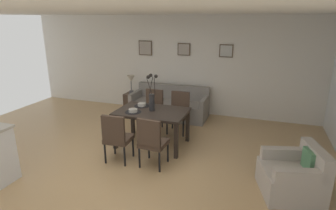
{
  "coord_description": "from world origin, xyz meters",
  "views": [
    {
      "loc": [
        2.1,
        -3.97,
        2.51
      ],
      "look_at": [
        0.43,
        0.86,
        0.91
      ],
      "focal_mm": 29.76,
      "sensor_mm": 36.0,
      "label": 1
    }
  ],
  "objects_px": {
    "dining_table": "(152,115)",
    "table_lamp": "(131,80)",
    "framed_picture_center": "(184,49)",
    "framed_picture_right": "(226,51)",
    "bowl_near_left": "(133,110)",
    "side_table": "(132,102)",
    "dining_chair_near_left": "(117,136)",
    "sofa": "(170,106)",
    "dining_chair_near_right": "(153,107)",
    "dining_chair_far_right": "(179,110)",
    "framed_picture_left": "(145,48)",
    "bowl_near_right": "(142,104)",
    "centerpiece_vase": "(152,97)",
    "dining_chair_far_left": "(152,140)",
    "armchair": "(293,176)"
  },
  "relations": [
    {
      "from": "dining_chair_near_left",
      "to": "framed_picture_right",
      "type": "height_order",
      "value": "framed_picture_right"
    },
    {
      "from": "bowl_near_left",
      "to": "framed_picture_center",
      "type": "height_order",
      "value": "framed_picture_center"
    },
    {
      "from": "bowl_near_left",
      "to": "sofa",
      "type": "relative_size",
      "value": 0.09
    },
    {
      "from": "dining_chair_near_left",
      "to": "table_lamp",
      "type": "xyz_separation_m",
      "value": [
        -1.04,
        2.7,
        0.38
      ]
    },
    {
      "from": "bowl_near_left",
      "to": "bowl_near_right",
      "type": "height_order",
      "value": "same"
    },
    {
      "from": "bowl_near_left",
      "to": "framed_picture_right",
      "type": "distance_m",
      "value": 3.0
    },
    {
      "from": "framed_picture_center",
      "to": "centerpiece_vase",
      "type": "bearing_deg",
      "value": -89.98
    },
    {
      "from": "dining_chair_far_left",
      "to": "framed_picture_left",
      "type": "xyz_separation_m",
      "value": [
        -1.44,
        3.11,
        1.22
      ]
    },
    {
      "from": "bowl_near_right",
      "to": "table_lamp",
      "type": "height_order",
      "value": "table_lamp"
    },
    {
      "from": "framed_picture_center",
      "to": "framed_picture_left",
      "type": "bearing_deg",
      "value": -180.0
    },
    {
      "from": "dining_chair_far_left",
      "to": "table_lamp",
      "type": "xyz_separation_m",
      "value": [
        -1.7,
        2.66,
        0.38
      ]
    },
    {
      "from": "framed_picture_center",
      "to": "bowl_near_left",
      "type": "bearing_deg",
      "value": -97.26
    },
    {
      "from": "armchair",
      "to": "framed_picture_right",
      "type": "distance_m",
      "value": 3.78
    },
    {
      "from": "framed_picture_center",
      "to": "dining_chair_far_right",
      "type": "bearing_deg",
      "value": -77.78
    },
    {
      "from": "bowl_near_left",
      "to": "side_table",
      "type": "xyz_separation_m",
      "value": [
        -1.04,
        2.02,
        -0.52
      ]
    },
    {
      "from": "dining_table",
      "to": "framed_picture_left",
      "type": "xyz_separation_m",
      "value": [
        -1.1,
        2.26,
        1.08
      ]
    },
    {
      "from": "dining_chair_near_left",
      "to": "sofa",
      "type": "xyz_separation_m",
      "value": [
        0.1,
        2.66,
        -0.23
      ]
    },
    {
      "from": "armchair",
      "to": "framed_picture_right",
      "type": "height_order",
      "value": "framed_picture_right"
    },
    {
      "from": "bowl_near_right",
      "to": "table_lamp",
      "type": "relative_size",
      "value": 0.33
    },
    {
      "from": "framed_picture_left",
      "to": "side_table",
      "type": "bearing_deg",
      "value": -119.39
    },
    {
      "from": "dining_chair_near_left",
      "to": "framed_picture_right",
      "type": "distance_m",
      "value": 3.66
    },
    {
      "from": "dining_chair_far_right",
      "to": "framed_picture_left",
      "type": "xyz_separation_m",
      "value": [
        -1.41,
        1.4,
        1.22
      ]
    },
    {
      "from": "framed_picture_center",
      "to": "table_lamp",
      "type": "bearing_deg",
      "value": -161.68
    },
    {
      "from": "side_table",
      "to": "framed_picture_left",
      "type": "bearing_deg",
      "value": 60.61
    },
    {
      "from": "framed_picture_center",
      "to": "framed_picture_right",
      "type": "height_order",
      "value": "framed_picture_right"
    },
    {
      "from": "armchair",
      "to": "bowl_near_left",
      "type": "bearing_deg",
      "value": 166.9
    },
    {
      "from": "dining_table",
      "to": "centerpiece_vase",
      "type": "relative_size",
      "value": 1.9
    },
    {
      "from": "dining_chair_near_left",
      "to": "side_table",
      "type": "relative_size",
      "value": 1.77
    },
    {
      "from": "side_table",
      "to": "framed_picture_right",
      "type": "height_order",
      "value": "framed_picture_right"
    },
    {
      "from": "framed_picture_center",
      "to": "framed_picture_right",
      "type": "distance_m",
      "value": 1.1
    },
    {
      "from": "centerpiece_vase",
      "to": "dining_chair_near_right",
      "type": "bearing_deg",
      "value": 111.23
    },
    {
      "from": "dining_chair_near_right",
      "to": "table_lamp",
      "type": "xyz_separation_m",
      "value": [
        -1.02,
        0.96,
        0.38
      ]
    },
    {
      "from": "dining_table",
      "to": "framed_picture_right",
      "type": "bearing_deg",
      "value": 64.01
    },
    {
      "from": "dining_chair_far_left",
      "to": "armchair",
      "type": "height_order",
      "value": "dining_chair_far_left"
    },
    {
      "from": "side_table",
      "to": "sofa",
      "type": "bearing_deg",
      "value": -1.66
    },
    {
      "from": "dining_table",
      "to": "table_lamp",
      "type": "height_order",
      "value": "table_lamp"
    },
    {
      "from": "dining_chair_near_right",
      "to": "framed_picture_center",
      "type": "relative_size",
      "value": 2.7
    },
    {
      "from": "dining_chair_near_left",
      "to": "sofa",
      "type": "distance_m",
      "value": 2.68
    },
    {
      "from": "dining_chair_near_right",
      "to": "framed_picture_center",
      "type": "height_order",
      "value": "framed_picture_center"
    },
    {
      "from": "centerpiece_vase",
      "to": "bowl_near_right",
      "type": "distance_m",
      "value": 0.45
    },
    {
      "from": "bowl_near_right",
      "to": "sofa",
      "type": "xyz_separation_m",
      "value": [
        0.09,
        1.57,
        -0.5
      ]
    },
    {
      "from": "framed_picture_left",
      "to": "framed_picture_right",
      "type": "height_order",
      "value": "framed_picture_left"
    },
    {
      "from": "bowl_near_left",
      "to": "side_table",
      "type": "distance_m",
      "value": 2.33
    },
    {
      "from": "dining_chair_far_left",
      "to": "framed_picture_left",
      "type": "height_order",
      "value": "framed_picture_left"
    },
    {
      "from": "dining_chair_far_left",
      "to": "dining_chair_far_right",
      "type": "xyz_separation_m",
      "value": [
        -0.04,
        1.71,
        0.0
      ]
    },
    {
      "from": "sofa",
      "to": "table_lamp",
      "type": "xyz_separation_m",
      "value": [
        -1.13,
        0.03,
        0.61
      ]
    },
    {
      "from": "table_lamp",
      "to": "bowl_near_right",
      "type": "bearing_deg",
      "value": -57.01
    },
    {
      "from": "table_lamp",
      "to": "framed_picture_left",
      "type": "height_order",
      "value": "framed_picture_left"
    },
    {
      "from": "dining_chair_near_right",
      "to": "dining_chair_far_right",
      "type": "bearing_deg",
      "value": 0.46
    },
    {
      "from": "centerpiece_vase",
      "to": "table_lamp",
      "type": "relative_size",
      "value": 1.44
    }
  ]
}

